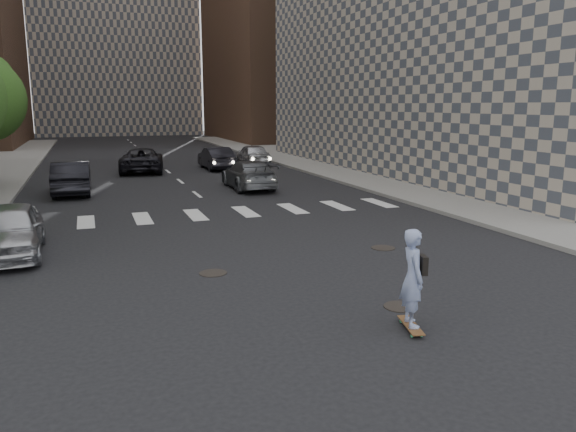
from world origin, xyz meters
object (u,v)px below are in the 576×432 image
(traffic_car_d, at_px, (252,155))
(skateboarder, at_px, (413,278))
(traffic_car_b, at_px, (249,174))
(traffic_car_c, at_px, (142,160))
(silver_sedan, at_px, (9,230))
(traffic_car_e, at_px, (216,158))
(traffic_car_a, at_px, (72,178))

(traffic_car_d, bearing_deg, skateboarder, 81.77)
(skateboarder, distance_m, traffic_car_b, 18.79)
(traffic_car_b, xyz_separation_m, traffic_car_d, (3.29, 10.69, 0.03))
(skateboarder, relative_size, traffic_car_c, 0.36)
(traffic_car_d, bearing_deg, traffic_car_c, 13.02)
(silver_sedan, distance_m, traffic_car_e, 21.95)
(silver_sedan, relative_size, traffic_car_d, 0.98)
(traffic_car_c, distance_m, traffic_car_d, 7.83)
(silver_sedan, height_order, traffic_car_e, traffic_car_e)
(traffic_car_c, bearing_deg, silver_sedan, 82.09)
(skateboarder, bearing_deg, traffic_car_c, 109.09)
(skateboarder, relative_size, traffic_car_e, 0.44)
(traffic_car_b, distance_m, traffic_car_e, 9.18)
(traffic_car_b, bearing_deg, traffic_car_c, -63.35)
(silver_sedan, relative_size, traffic_car_b, 0.87)
(traffic_car_a, bearing_deg, traffic_car_c, -115.64)
(skateboarder, height_order, traffic_car_b, skateboarder)
(skateboarder, distance_m, silver_sedan, 11.44)
(skateboarder, relative_size, traffic_car_a, 0.41)
(silver_sedan, height_order, traffic_car_c, traffic_car_c)
(silver_sedan, bearing_deg, traffic_car_b, 45.14)
(silver_sedan, bearing_deg, skateboarder, -48.36)
(traffic_car_e, bearing_deg, traffic_car_c, -1.65)
(traffic_car_b, bearing_deg, silver_sedan, 47.31)
(traffic_car_d, height_order, traffic_car_e, traffic_car_d)
(traffic_car_b, height_order, traffic_car_d, traffic_car_d)
(traffic_car_a, bearing_deg, traffic_car_b, 173.01)
(silver_sedan, xyz_separation_m, traffic_car_c, (5.45, 19.48, 0.03))
(traffic_car_a, distance_m, traffic_car_c, 9.01)
(traffic_car_b, distance_m, traffic_car_d, 11.18)
(traffic_car_a, height_order, traffic_car_b, traffic_car_a)
(traffic_car_c, xyz_separation_m, traffic_car_d, (7.69, 1.47, -0.01))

